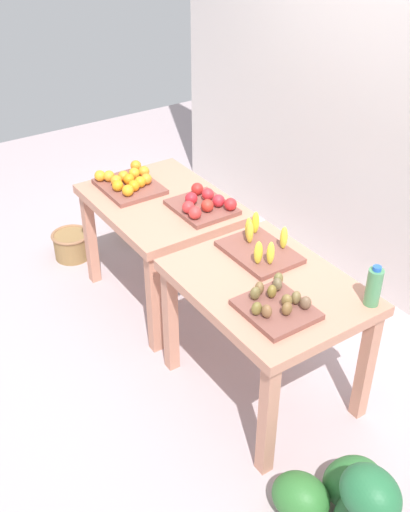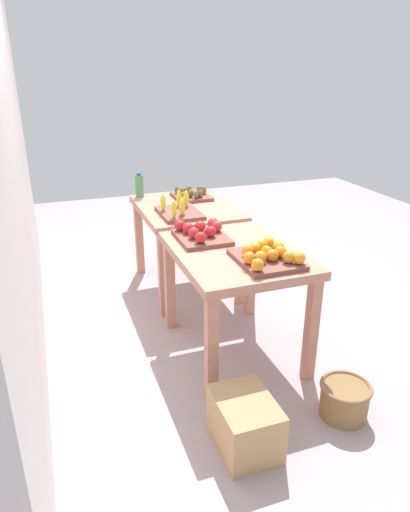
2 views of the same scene
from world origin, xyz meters
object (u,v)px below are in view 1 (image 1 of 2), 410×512
at_px(display_table_right, 267,299).
at_px(water_bottle, 374,287).
at_px(apple_bin, 203,204).
at_px(wicker_basket, 72,244).
at_px(banana_crate, 260,248).
at_px(kiwi_bin, 276,305).
at_px(display_table_left, 162,215).
at_px(orange_bin, 128,182).
at_px(cardboard_produce_box, 143,217).
at_px(watermelon_pile, 347,500).

xyz_separation_m(display_table_right, water_bottle, (0.44, 0.31, 0.22)).
xyz_separation_m(apple_bin, water_bottle, (1.28, 0.17, 0.06)).
height_order(water_bottle, wicker_basket, water_bottle).
distance_m(banana_crate, kiwi_bin, 0.52).
xyz_separation_m(display_table_right, apple_bin, (-0.84, 0.15, 0.16)).
relative_size(display_table_left, orange_bin, 2.36).
distance_m(apple_bin, banana_crate, 0.60).
xyz_separation_m(display_table_right, wicker_basket, (-1.97, -0.35, -0.56)).
bearing_deg(display_table_left, orange_bin, -158.94).
xyz_separation_m(display_table_left, kiwi_bin, (1.33, -0.12, 0.15)).
bearing_deg(cardboard_produce_box, watermelon_pile, -10.19).
bearing_deg(display_table_right, orange_bin, -175.84).
height_order(display_table_right, apple_bin, apple_bin).
xyz_separation_m(display_table_right, banana_crate, (-0.24, 0.13, 0.16)).
distance_m(water_bottle, watermelon_pile, 1.01).
distance_m(orange_bin, cardboard_produce_box, 1.00).
height_order(display_table_left, cardboard_produce_box, display_table_left).
relative_size(orange_bin, banana_crate, 1.00).
bearing_deg(display_table_left, kiwi_bin, -5.06).
relative_size(apple_bin, watermelon_pile, 0.62).
bearing_deg(apple_bin, banana_crate, -1.51).
relative_size(apple_bin, wicker_basket, 1.32).
xyz_separation_m(banana_crate, watermelon_pile, (1.16, -0.35, -0.65)).
bearing_deg(orange_bin, banana_crate, 11.50).
xyz_separation_m(apple_bin, kiwi_bin, (1.05, -0.27, -0.01)).
xyz_separation_m(banana_crate, wicker_basket, (-1.73, -0.48, -0.71)).
distance_m(kiwi_bin, wicker_basket, 2.30).
height_order(display_table_left, watermelon_pile, display_table_left).
relative_size(apple_bin, water_bottle, 1.77).
height_order(display_table_left, banana_crate, banana_crate).
distance_m(kiwi_bin, watermelon_pile, 0.96).
bearing_deg(water_bottle, cardboard_produce_box, -179.68).
bearing_deg(display_table_right, wicker_basket, -169.91).
relative_size(apple_bin, cardboard_produce_box, 1.00).
relative_size(display_table_left, apple_bin, 2.60).
relative_size(water_bottle, wicker_basket, 0.75).
distance_m(display_table_left, orange_bin, 0.32).
relative_size(display_table_right, apple_bin, 2.60).
distance_m(kiwi_bin, cardboard_produce_box, 2.34).
bearing_deg(orange_bin, display_table_right, 4.16).
relative_size(banana_crate, wicker_basket, 1.46).
bearing_deg(watermelon_pile, display_table_right, 166.40).
relative_size(display_table_right, water_bottle, 4.61).
bearing_deg(display_table_right, kiwi_bin, -29.23).
xyz_separation_m(orange_bin, apple_bin, (0.54, 0.25, -0.00)).
xyz_separation_m(water_bottle, cardboard_produce_box, (-2.42, -0.01, -0.74)).
height_order(display_table_left, display_table_right, same).
bearing_deg(cardboard_produce_box, display_table_right, -8.58).
bearing_deg(kiwi_bin, banana_crate, 151.05).
distance_m(display_table_left, banana_crate, 0.90).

